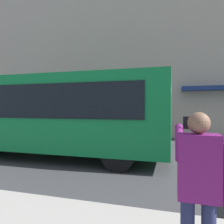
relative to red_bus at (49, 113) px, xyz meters
name	(u,v)px	position (x,y,z in m)	size (l,w,h in m)	color
ground_plane	(148,164)	(-3.78, -0.01, -1.68)	(60.00, 60.00, 0.00)	#38383A
building_facade_far	(160,43)	(-3.79, -6.81, 4.30)	(28.00, 1.55, 12.00)	#A89E8E
red_bus	(49,113)	(0.00, 0.00, 0.00)	(9.05, 2.54, 3.08)	#0F7238
pedestrian_photographer	(199,182)	(-4.82, 4.84, -0.54)	(0.53, 0.52, 1.70)	#1E2347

